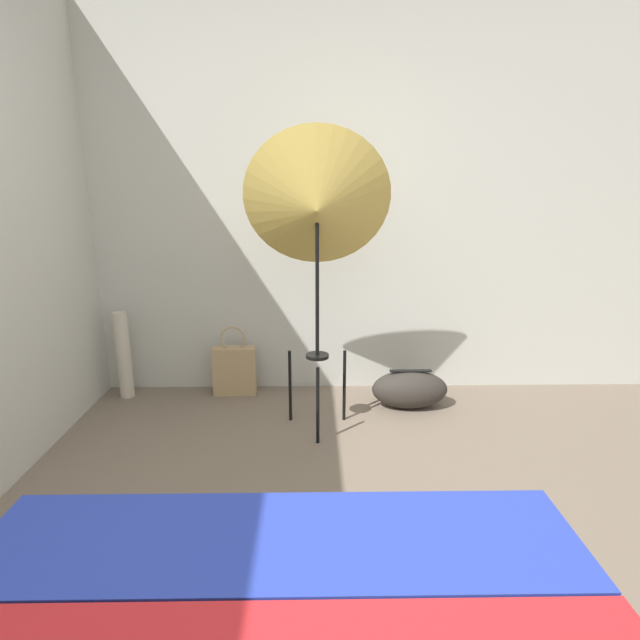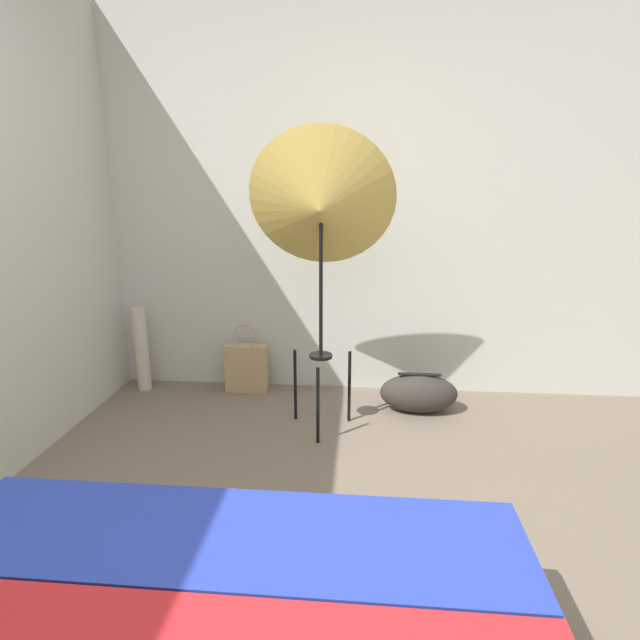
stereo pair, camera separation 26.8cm
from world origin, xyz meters
The scene contains 5 objects.
wall_back centered at (0.00, 2.35, 1.30)m, with size 8.00×0.05×2.60m.
photo_umbrella centered at (0.03, 1.68, 1.32)m, with size 0.83×0.47×1.74m.
tote_bag centered at (-0.55, 2.19, 0.18)m, with size 0.30×0.10×0.50m.
duffel_bag centered at (0.64, 1.96, 0.13)m, with size 0.50×0.25×0.26m.
paper_roll centered at (-1.30, 2.17, 0.30)m, with size 0.10×0.10×0.61m.
Camera 2 is at (0.27, -1.10, 1.43)m, focal length 28.00 mm.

